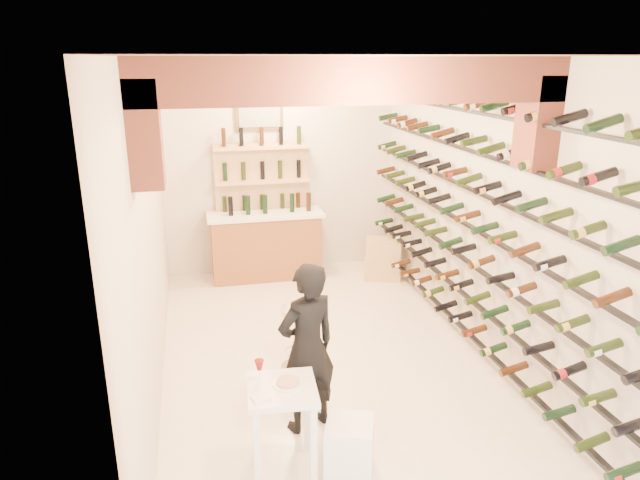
# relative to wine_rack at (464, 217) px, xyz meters

# --- Properties ---
(ground) EXTENTS (6.00, 6.00, 0.00)m
(ground) POSITION_rel_wine_rack_xyz_m (-1.53, 0.00, -1.55)
(ground) COLOR #F0E3CF
(ground) RESTS_ON ground
(room_shell) EXTENTS (3.52, 6.02, 3.21)m
(room_shell) POSITION_rel_wine_rack_xyz_m (-1.53, -0.26, 0.70)
(room_shell) COLOR beige
(room_shell) RESTS_ON ground
(wine_rack) EXTENTS (0.32, 5.70, 2.56)m
(wine_rack) POSITION_rel_wine_rack_xyz_m (0.00, 0.00, 0.00)
(wine_rack) COLOR black
(wine_rack) RESTS_ON ground
(back_counter) EXTENTS (1.70, 0.62, 1.29)m
(back_counter) POSITION_rel_wine_rack_xyz_m (-1.83, 2.65, -1.02)
(back_counter) COLOR brown
(back_counter) RESTS_ON ground
(back_shelving) EXTENTS (1.40, 0.31, 2.73)m
(back_shelving) POSITION_rel_wine_rack_xyz_m (-1.83, 2.89, -0.38)
(back_shelving) COLOR tan
(back_shelving) RESTS_ON ground
(tasting_table) EXTENTS (0.57, 0.57, 0.93)m
(tasting_table) POSITION_rel_wine_rack_xyz_m (-2.27, -1.63, -0.92)
(tasting_table) COLOR white
(tasting_table) RESTS_ON ground
(white_stool) EXTENTS (0.48, 0.48, 0.46)m
(white_stool) POSITION_rel_wine_rack_xyz_m (-1.76, -1.78, -1.32)
(white_stool) COLOR white
(white_stool) RESTS_ON ground
(person) EXTENTS (0.67, 0.56, 1.57)m
(person) POSITION_rel_wine_rack_xyz_m (-1.97, -1.11, -0.76)
(person) COLOR black
(person) RESTS_ON ground
(chrome_barstool) EXTENTS (0.37, 0.37, 0.71)m
(chrome_barstool) POSITION_rel_wine_rack_xyz_m (-1.87, -0.11, -1.14)
(chrome_barstool) COLOR silver
(chrome_barstool) RESTS_ON ground
(crate_lower) EXTENTS (0.63, 0.53, 0.32)m
(crate_lower) POSITION_rel_wine_rack_xyz_m (-0.13, 2.20, -1.39)
(crate_lower) COLOR tan
(crate_lower) RESTS_ON ground
(crate_upper) EXTENTS (0.59, 0.48, 0.30)m
(crate_upper) POSITION_rel_wine_rack_xyz_m (-0.13, 2.20, -1.08)
(crate_upper) COLOR tan
(crate_upper) RESTS_ON crate_lower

